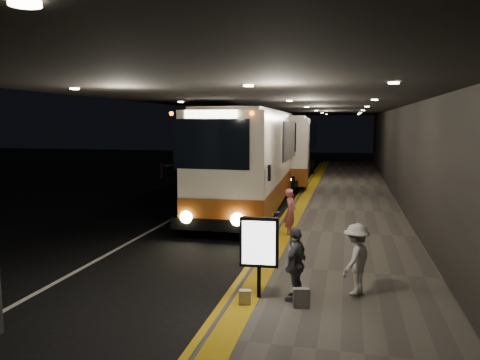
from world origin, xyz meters
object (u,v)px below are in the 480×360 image
(passenger_waiting_white, at_px, (356,259))
(bag_polka, at_px, (301,298))
(coach_main, at_px, (253,163))
(stanchion_post, at_px, (276,234))
(info_sign, at_px, (259,244))
(passenger_waiting_grey, at_px, (296,264))
(coach_second, at_px, (289,151))
(bag_plain, at_px, (245,297))
(passenger_boarding, at_px, (291,212))

(passenger_waiting_white, xyz_separation_m, bag_polka, (-1.03, -0.99, -0.56))
(coach_main, height_order, stanchion_post, coach_main)
(coach_main, relative_size, stanchion_post, 11.41)
(coach_main, bearing_deg, bag_polka, -76.35)
(info_sign, distance_m, stanchion_post, 3.19)
(info_sign, bearing_deg, stanchion_post, 88.45)
(coach_main, relative_size, bag_polka, 34.86)
(passenger_waiting_white, bearing_deg, passenger_waiting_grey, -36.49)
(passenger_waiting_grey, bearing_deg, coach_main, -147.81)
(passenger_waiting_white, bearing_deg, coach_main, -131.80)
(coach_second, bearing_deg, bag_plain, -89.05)
(passenger_boarding, bearing_deg, bag_plain, -175.94)
(coach_main, height_order, info_sign, coach_main)
(coach_main, xyz_separation_m, bag_plain, (2.12, -11.33, -1.67))
(passenger_boarding, bearing_deg, passenger_waiting_grey, -166.36)
(coach_second, relative_size, stanchion_post, 11.01)
(stanchion_post, bearing_deg, passenger_waiting_grey, -74.52)
(bag_polka, distance_m, stanchion_post, 3.61)
(coach_main, xyz_separation_m, coach_second, (0.27, 10.21, -0.06))
(coach_main, bearing_deg, coach_second, 86.10)
(passenger_waiting_grey, distance_m, bag_polka, 0.69)
(passenger_waiting_white, relative_size, bag_plain, 5.14)
(passenger_waiting_grey, distance_m, bag_plain, 1.21)
(bag_polka, height_order, info_sign, info_sign)
(coach_second, xyz_separation_m, passenger_waiting_white, (3.98, -20.45, -1.01))
(passenger_waiting_grey, xyz_separation_m, bag_polka, (0.16, -0.36, -0.56))
(passenger_waiting_white, relative_size, passenger_waiting_grey, 0.99)
(info_sign, bearing_deg, passenger_waiting_grey, 0.59)
(coach_second, xyz_separation_m, bag_plain, (1.85, -21.54, -1.61))
(coach_second, distance_m, bag_polka, 21.70)
(passenger_waiting_white, xyz_separation_m, passenger_waiting_grey, (-1.19, -0.63, 0.01))
(bag_plain, xyz_separation_m, stanchion_post, (0.09, 3.54, 0.43))
(passenger_waiting_white, relative_size, bag_polka, 3.94)
(passenger_boarding, bearing_deg, coach_second, 13.05)
(passenger_boarding, xyz_separation_m, passenger_waiting_grey, (0.77, -5.52, 0.01))
(coach_second, xyz_separation_m, passenger_boarding, (2.02, -15.56, -1.01))
(bag_plain, xyz_separation_m, info_sign, (0.20, 0.40, 0.98))
(coach_second, xyz_separation_m, bag_polka, (2.95, -21.44, -1.57))
(passenger_waiting_white, distance_m, bag_polka, 1.53)
(coach_second, relative_size, passenger_boarding, 8.60)
(bag_polka, height_order, bag_plain, bag_polka)
(passenger_boarding, height_order, stanchion_post, passenger_boarding)
(coach_main, height_order, passenger_boarding, coach_main)
(coach_main, xyz_separation_m, stanchion_post, (2.21, -7.79, -1.24))
(bag_polka, xyz_separation_m, info_sign, (-0.90, 0.30, 0.94))
(passenger_waiting_white, bearing_deg, info_sign, -44.85)
(bag_plain, bearing_deg, passenger_waiting_white, 26.94)
(passenger_waiting_white, height_order, bag_plain, passenger_waiting_white)
(coach_main, height_order, passenger_waiting_white, coach_main)
(coach_second, relative_size, info_sign, 7.61)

